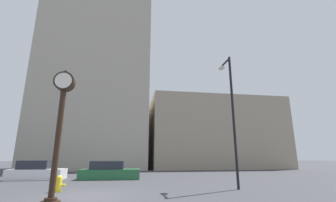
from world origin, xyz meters
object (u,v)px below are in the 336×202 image
car_white (37,171)px  fire_hydrant_near (59,184)px  street_clock (60,120)px  car_green (110,171)px  street_lamp_right (230,101)px

car_white → fire_hydrant_near: size_ratio=4.93×
street_clock → car_green: (1.20, 9.46, -2.48)m
car_white → fire_hydrant_near: bearing=-62.4°
fire_hydrant_near → street_lamp_right: 10.08m
street_clock → street_lamp_right: street_lamp_right is taller
car_green → street_lamp_right: 10.68m
fire_hydrant_near → car_white: bearing=117.4°
street_clock → street_lamp_right: (8.39, 2.84, 1.82)m
car_green → car_white: bearing=176.8°
car_white → street_clock: bearing=-66.8°
car_white → car_green: (5.44, -0.53, -0.02)m
street_lamp_right → fire_hydrant_near: bearing=178.7°
street_lamp_right → street_clock: bearing=-161.3°
fire_hydrant_near → street_lamp_right: street_lamp_right is taller
street_lamp_right → car_white: bearing=150.5°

